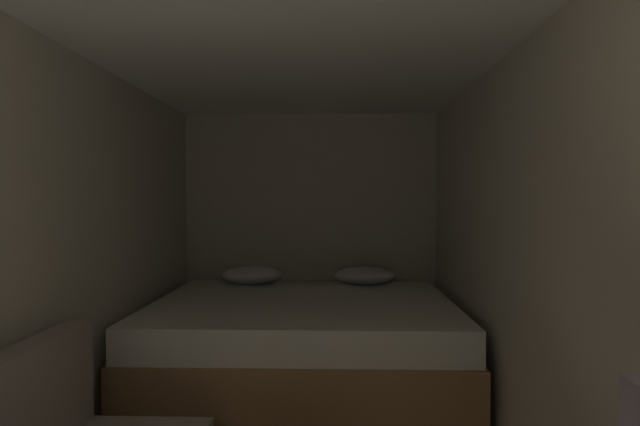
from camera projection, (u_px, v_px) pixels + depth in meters
name	position (u px, v px, depth m)	size (l,w,h in m)	color
wall_back	(310.00, 235.00, 4.63)	(2.33, 0.05, 2.15)	beige
wall_left	(24.00, 272.00, 2.26)	(0.05, 4.75, 2.15)	beige
wall_right	(550.00, 274.00, 2.20)	(0.05, 4.75, 2.15)	beige
ceiling_slab	(283.00, 16.00, 2.20)	(2.33, 4.75, 0.05)	white
bed	(304.00, 346.00, 3.70)	(2.11, 1.78, 0.83)	#9E7247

